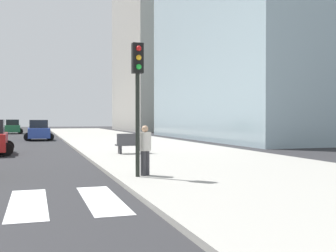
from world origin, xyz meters
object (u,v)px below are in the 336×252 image
traffic_light_near_corner (138,83)px  park_bench (132,144)px  car_blue_third (39,131)px  car_green_fifth (13,127)px  pedestrian_waiting_east (145,148)px

traffic_light_near_corner → park_bench: bearing=-101.6°
car_blue_third → car_green_fifth: size_ratio=0.99×
car_blue_third → pedestrian_waiting_east: bearing=95.4°
car_blue_third → park_bench: (4.82, -19.95, -0.24)m
pedestrian_waiting_east → park_bench: bearing=45.9°
car_green_fifth → park_bench: size_ratio=2.48×
car_green_fifth → park_bench: 40.77m
traffic_light_near_corner → pedestrian_waiting_east: traffic_light_near_corner is taller
car_blue_third → park_bench: size_ratio=2.44×
car_green_fifth → pedestrian_waiting_east: (6.58, -48.87, 0.15)m
car_green_fifth → park_bench: bearing=99.6°
park_bench → traffic_light_near_corner: bearing=165.2°
car_green_fifth → park_bench: car_green_fifth is taller
car_blue_third → car_green_fifth: bearing=-81.5°
car_green_fifth → car_blue_third: bearing=97.5°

